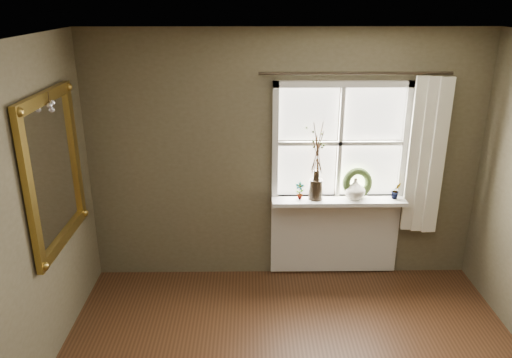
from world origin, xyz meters
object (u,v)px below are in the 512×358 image
Objects in this scene: cream_vase at (355,189)px; wreath at (357,186)px; gilt_mirror at (54,171)px; dark_jug at (316,189)px.

cream_vase is 0.05m from wreath.
gilt_mirror is at bearing -174.62° from wreath.
dark_jug is at bearing 180.00° from cream_vase.
dark_jug is 0.16× the size of gilt_mirror.
gilt_mirror is (-2.67, -0.81, 0.49)m from cream_vase.
cream_vase is 0.17× the size of gilt_mirror.
gilt_mirror is at bearing -160.45° from dark_jug.
gilt_mirror reaches higher than dark_jug.
cream_vase is (0.40, 0.00, 0.01)m from dark_jug.
wreath is 0.25× the size of gilt_mirror.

